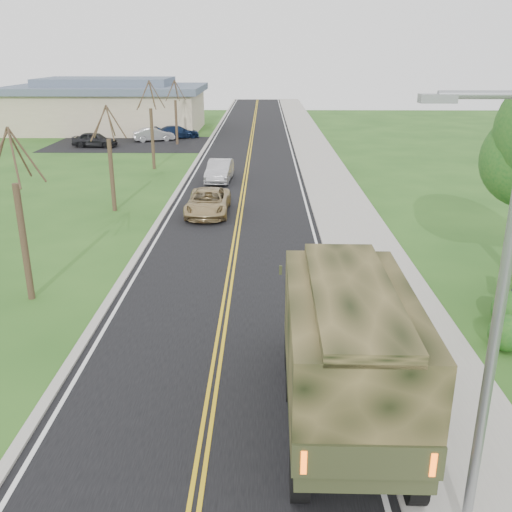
{
  "coord_description": "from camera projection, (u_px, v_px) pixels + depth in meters",
  "views": [
    {
      "loc": [
        1.33,
        -8.61,
        8.36
      ],
      "look_at": [
        1.06,
        9.62,
        1.8
      ],
      "focal_mm": 40.0,
      "sensor_mm": 36.0,
      "label": 1
    }
  ],
  "objects": [
    {
      "name": "bare_tree_d",
      "position": [
        176.0,
        117.0,
        53.46
      ],
      "size": [
        1.88,
        2.2,
        5.91
      ],
      "color": "#38281C",
      "rests_on": "ground"
    },
    {
      "name": "sidewalk_right",
      "position": [
        318.0,
        155.0,
        48.48
      ],
      "size": [
        3.2,
        120.0,
        0.1
      ],
      "primitive_type": "cube",
      "color": "#9E998E",
      "rests_on": "ground"
    },
    {
      "name": "bare_tree_b",
      "position": [
        111.0,
        166.0,
        30.91
      ],
      "size": [
        1.83,
        2.14,
        5.73
      ],
      "color": "#38281C",
      "rests_on": "ground"
    },
    {
      "name": "curb_right",
      "position": [
        298.0,
        155.0,
        48.5
      ],
      "size": [
        0.3,
        120.0,
        0.12
      ],
      "primitive_type": "cube",
      "color": "#9E998E",
      "rests_on": "ground"
    },
    {
      "name": "sedan_silver",
      "position": [
        220.0,
        171.0,
        38.64
      ],
      "size": [
        1.77,
        4.45,
        1.44
      ],
      "primitive_type": "imported",
      "rotation": [
        0.0,
        0.0,
        -0.06
      ],
      "color": "#AEADB2",
      "rests_on": "ground"
    },
    {
      "name": "bare_tree_c",
      "position": [
        152.0,
        132.0,
        42.09
      ],
      "size": [
        2.04,
        2.39,
        6.42
      ],
      "color": "#38281C",
      "rests_on": "ground"
    },
    {
      "name": "lot_car_dark",
      "position": [
        95.0,
        140.0,
        52.5
      ],
      "size": [
        4.19,
        1.96,
        1.39
      ],
      "primitive_type": "imported",
      "rotation": [
        0.0,
        0.0,
        1.49
      ],
      "color": "black",
      "rests_on": "ground"
    },
    {
      "name": "military_truck",
      "position": [
        345.0,
        340.0,
        13.01
      ],
      "size": [
        2.72,
        7.55,
        3.74
      ],
      "rotation": [
        0.0,
        0.0,
        -0.01
      ],
      "color": "black",
      "rests_on": "ground"
    },
    {
      "name": "lot_car_navy",
      "position": [
        178.0,
        132.0,
        57.88
      ],
      "size": [
        4.78,
        3.46,
        1.28
      ],
      "primitive_type": "imported",
      "rotation": [
        0.0,
        0.0,
        1.99
      ],
      "color": "#101F3C",
      "rests_on": "ground"
    },
    {
      "name": "lot_car_silver",
      "position": [
        154.0,
        134.0,
        56.04
      ],
      "size": [
        4.21,
        2.7,
        1.31
      ],
      "primitive_type": "imported",
      "rotation": [
        0.0,
        0.0,
        1.93
      ],
      "color": "#B5B4B9",
      "rests_on": "ground"
    },
    {
      "name": "street_light",
      "position": [
        492.0,
        318.0,
        8.91
      ],
      "size": [
        1.65,
        0.22,
        8.0
      ],
      "color": "gray",
      "rests_on": "ground"
    },
    {
      "name": "curb_left",
      "position": [
        200.0,
        155.0,
        48.62
      ],
      "size": [
        0.3,
        120.0,
        0.1
      ],
      "primitive_type": "cube",
      "color": "#9E998E",
      "rests_on": "ground"
    },
    {
      "name": "bare_tree_a",
      "position": [
        22.0,
        229.0,
        19.56
      ],
      "size": [
        1.93,
        2.26,
        6.08
      ],
      "color": "#38281C",
      "rests_on": "ground"
    },
    {
      "name": "road",
      "position": [
        249.0,
        155.0,
        48.58
      ],
      "size": [
        8.0,
        120.0,
        0.01
      ],
      "primitive_type": "cube",
      "color": "black",
      "rests_on": "ground"
    },
    {
      "name": "commercial_building",
      "position": [
        108.0,
        106.0,
        62.92
      ],
      "size": [
        25.5,
        21.5,
        5.65
      ],
      "color": "tan",
      "rests_on": "ground"
    },
    {
      "name": "suv_champagne",
      "position": [
        208.0,
        202.0,
        30.83
      ],
      "size": [
        2.24,
        4.82,
        1.34
      ],
      "primitive_type": "imported",
      "rotation": [
        0.0,
        0.0,
        -0.0
      ],
      "color": "tan",
      "rests_on": "ground"
    }
  ]
}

